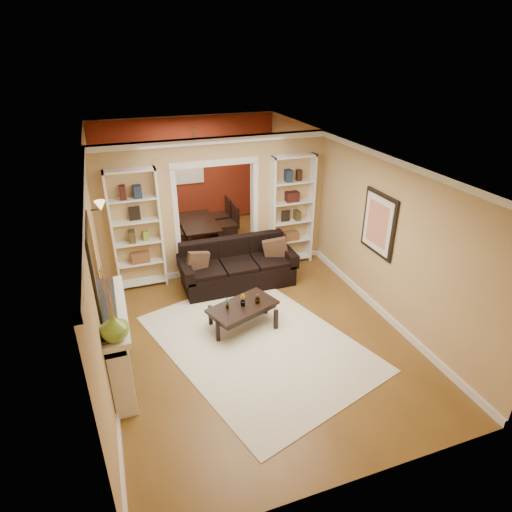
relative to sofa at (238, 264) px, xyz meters
name	(u,v)px	position (x,y,z in m)	size (l,w,h in m)	color
floor	(235,297)	(-0.20, -0.45, -0.43)	(8.00, 8.00, 0.00)	brown
ceiling	(232,151)	(-0.20, -0.45, 2.27)	(8.00, 8.00, 0.00)	white
wall_back	(188,171)	(-0.20, 3.55, 0.92)	(8.00, 8.00, 0.00)	tan
wall_front	(358,389)	(-0.20, -4.45, 0.92)	(8.00, 8.00, 0.00)	tan
wall_left	(96,249)	(-2.45, -0.45, 0.92)	(8.00, 8.00, 0.00)	tan
wall_right	(348,215)	(2.05, -0.45, 0.92)	(8.00, 8.00, 0.00)	tan
partition_wall	(216,208)	(-0.20, 0.75, 0.92)	(4.50, 0.15, 2.70)	tan
red_back_panel	(188,173)	(-0.20, 3.52, 0.89)	(4.44, 0.04, 2.64)	maroon
dining_window	(187,164)	(-0.20, 3.48, 1.12)	(0.78, 0.03, 0.98)	#8CA5CC
area_rug	(257,342)	(-0.27, -1.86, -0.42)	(2.53, 3.54, 0.01)	silver
sofa	(238,264)	(0.00, 0.00, 0.00)	(2.19, 0.95, 0.86)	black
pillow_left	(198,262)	(-0.78, -0.02, 0.19)	(0.40, 0.11, 0.40)	brown
pillow_right	(276,249)	(0.78, -0.02, 0.22)	(0.46, 0.13, 0.46)	brown
coffee_table	(243,316)	(-0.35, -1.38, -0.22)	(1.10, 0.60, 0.42)	black
plant_left	(227,303)	(-0.60, -1.38, 0.09)	(0.11, 0.07, 0.20)	#336626
plant_center	(243,300)	(-0.35, -1.38, 0.09)	(0.11, 0.09, 0.21)	#336626
plant_right	(258,298)	(-0.09, -1.38, 0.08)	(0.10, 0.10, 0.18)	#336626
bookshelf_left	(137,231)	(-1.75, 0.58, 0.72)	(0.90, 0.30, 2.30)	white
bookshelf_right	(292,211)	(1.35, 0.58, 0.72)	(0.90, 0.30, 2.30)	white
fireplace	(120,343)	(-2.29, -1.95, 0.15)	(0.32, 1.70, 1.16)	white
vase	(114,326)	(-2.29, -2.65, 0.91)	(0.33, 0.33, 0.35)	olive
mirror	(93,265)	(-2.43, -1.95, 1.37)	(0.03, 0.95, 1.10)	silver
wall_sconce	(97,208)	(-2.35, 0.10, 1.40)	(0.18, 0.18, 0.22)	#FFE0A5
framed_art	(378,224)	(2.01, -1.45, 1.12)	(0.04, 0.85, 1.05)	black
dining_table	(200,231)	(-0.25, 2.22, -0.17)	(0.82, 1.47, 0.52)	black
dining_chair_nw	(178,233)	(-0.80, 1.92, -0.01)	(0.42, 0.42, 0.85)	black
dining_chair_ne	(225,225)	(0.30, 1.92, 0.04)	(0.47, 0.47, 0.95)	black
dining_chair_sw	(173,222)	(-0.80, 2.52, 0.03)	(0.45, 0.45, 0.91)	black
dining_chair_se	(219,216)	(0.30, 2.52, 0.04)	(0.46, 0.46, 0.93)	black
chandelier	(197,156)	(-0.20, 2.25, 1.59)	(0.50, 0.50, 0.30)	#362418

